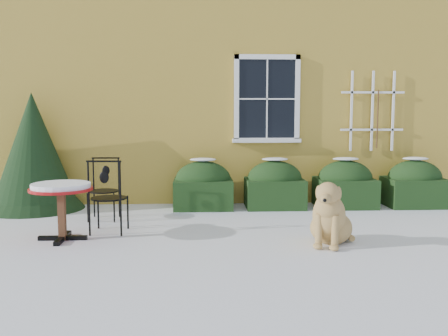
{
  "coord_description": "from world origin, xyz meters",
  "views": [
    {
      "loc": [
        -0.37,
        -6.37,
        1.72
      ],
      "look_at": [
        0.0,
        1.0,
        0.9
      ],
      "focal_mm": 40.0,
      "sensor_mm": 36.0,
      "label": 1
    }
  ],
  "objects": [
    {
      "name": "ground",
      "position": [
        0.0,
        0.0,
        0.0
      ],
      "size": [
        80.0,
        80.0,
        0.0
      ],
      "primitive_type": "plane",
      "color": "white",
      "rests_on": "ground"
    },
    {
      "name": "patio_chair_near",
      "position": [
        -1.67,
        0.73,
        0.53
      ],
      "size": [
        0.51,
        0.51,
        1.06
      ],
      "rotation": [
        0.0,
        0.0,
        3.07
      ],
      "color": "black",
      "rests_on": "ground"
    },
    {
      "name": "dog",
      "position": [
        1.32,
        -0.08,
        0.35
      ],
      "size": [
        0.75,
        0.94,
        0.88
      ],
      "rotation": [
        0.0,
        0.0,
        -0.42
      ],
      "color": "tan",
      "rests_on": "ground"
    },
    {
      "name": "bistro_table",
      "position": [
        -2.23,
        0.35,
        0.65
      ],
      "size": [
        0.84,
        0.84,
        0.78
      ],
      "rotation": [
        0.0,
        0.0,
        0.22
      ],
      "color": "black",
      "rests_on": "ground"
    },
    {
      "name": "hedge_row",
      "position": [
        1.65,
        2.55,
        0.4
      ],
      "size": [
        4.95,
        0.8,
        0.91
      ],
      "color": "black",
      "rests_on": "ground"
    },
    {
      "name": "patio_chair_far",
      "position": [
        -1.91,
        1.69,
        0.5
      ],
      "size": [
        0.48,
        0.48,
        0.99
      ],
      "rotation": [
        0.0,
        0.0,
        -0.04
      ],
      "color": "black",
      "rests_on": "ground"
    },
    {
      "name": "evergreen_shrub",
      "position": [
        -3.3,
        2.6,
        0.84
      ],
      "size": [
        1.72,
        1.72,
        2.08
      ],
      "rotation": [
        0.0,
        0.0,
        -0.03
      ],
      "color": "black",
      "rests_on": "ground"
    },
    {
      "name": "house",
      "position": [
        0.0,
        7.0,
        3.22
      ],
      "size": [
        12.4,
        8.4,
        6.4
      ],
      "color": "gold",
      "rests_on": "ground"
    }
  ]
}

